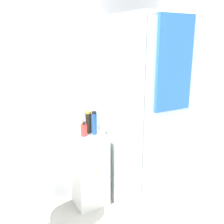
# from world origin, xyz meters

# --- Properties ---
(wall_back) EXTENTS (6.40, 0.06, 2.50)m
(wall_back) POSITION_xyz_m (0.00, 1.70, 1.25)
(wall_back) COLOR silver
(wall_back) RESTS_ON ground_plane
(shower_enclosure) EXTENTS (0.80, 0.83, 2.00)m
(shower_enclosure) POSITION_xyz_m (1.21, 1.18, 0.61)
(shower_enclosure) COLOR white
(shower_enclosure) RESTS_ON ground_plane
(vanity_cabinet) EXTENTS (0.34, 0.37, 0.80)m
(vanity_cabinet) POSITION_xyz_m (0.64, 1.49, 0.40)
(vanity_cabinet) COLOR white
(vanity_cabinet) RESTS_ON ground_plane
(sink) EXTENTS (0.51, 0.51, 1.00)m
(sink) POSITION_xyz_m (0.01, 1.27, 0.68)
(sink) COLOR white
(sink) RESTS_ON ground_plane
(soap_dispenser) EXTENTS (0.07, 0.07, 0.16)m
(soap_dispenser) POSITION_xyz_m (0.59, 1.48, 0.86)
(soap_dispenser) COLOR red
(soap_dispenser) RESTS_ON vanity_cabinet
(shampoo_bottle_tall_black) EXTENTS (0.06, 0.06, 0.24)m
(shampoo_bottle_tall_black) POSITION_xyz_m (0.68, 1.55, 0.92)
(shampoo_bottle_tall_black) COLOR black
(shampoo_bottle_tall_black) RESTS_ON vanity_cabinet
(shampoo_bottle_blue) EXTENTS (0.05, 0.05, 0.25)m
(shampoo_bottle_blue) POSITION_xyz_m (0.71, 1.47, 0.92)
(shampoo_bottle_blue) COLOR #1E4C93
(shampoo_bottle_blue) RESTS_ON vanity_cabinet
(lotion_bottle_white) EXTENTS (0.04, 0.04, 0.17)m
(lotion_bottle_white) POSITION_xyz_m (0.60, 1.57, 0.87)
(lotion_bottle_white) COLOR beige
(lotion_bottle_white) RESTS_ON vanity_cabinet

